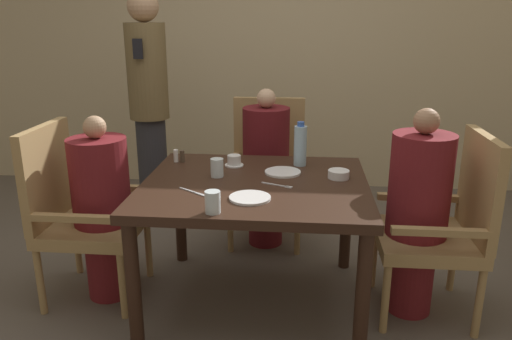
# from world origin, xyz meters

# --- Properties ---
(ground_plane) EXTENTS (16.00, 16.00, 0.00)m
(ground_plane) POSITION_xyz_m (0.00, 0.00, 0.00)
(ground_plane) COLOR #60564C
(wall_back) EXTENTS (8.00, 0.06, 2.80)m
(wall_back) POSITION_xyz_m (0.00, 2.15, 1.40)
(wall_back) COLOR #C6B289
(wall_back) RESTS_ON ground_plane
(dining_table) EXTENTS (1.20, 1.06, 0.72)m
(dining_table) POSITION_xyz_m (0.00, 0.00, 0.64)
(dining_table) COLOR #331E14
(dining_table) RESTS_ON ground_plane
(chair_left_side) EXTENTS (0.53, 0.53, 1.01)m
(chair_left_side) POSITION_xyz_m (-1.01, 0.00, 0.53)
(chair_left_side) COLOR #A88451
(chair_left_side) RESTS_ON ground_plane
(diner_in_left_chair) EXTENTS (0.32, 0.32, 1.07)m
(diner_in_left_chair) POSITION_xyz_m (-0.86, 0.00, 0.55)
(diner_in_left_chair) COLOR maroon
(diner_in_left_chair) RESTS_ON ground_plane
(chair_far_side) EXTENTS (0.53, 0.53, 1.01)m
(chair_far_side) POSITION_xyz_m (0.00, 0.94, 0.53)
(chair_far_side) COLOR #A88451
(chair_far_side) RESTS_ON ground_plane
(diner_in_far_chair) EXTENTS (0.32, 0.32, 1.11)m
(diner_in_far_chair) POSITION_xyz_m (-0.00, 0.79, 0.57)
(diner_in_far_chair) COLOR #5B1419
(diner_in_far_chair) RESTS_ON ground_plane
(chair_right_side) EXTENTS (0.53, 0.53, 1.01)m
(chair_right_side) POSITION_xyz_m (1.01, 0.00, 0.53)
(chair_right_side) COLOR #A88451
(chair_right_side) RESTS_ON ground_plane
(diner_in_right_chair) EXTENTS (0.32, 0.32, 1.14)m
(diner_in_right_chair) POSITION_xyz_m (0.86, 0.00, 0.58)
(diner_in_right_chair) COLOR maroon
(diner_in_right_chair) RESTS_ON ground_plane
(standing_host) EXTENTS (0.30, 0.33, 1.76)m
(standing_host) POSITION_xyz_m (-0.92, 1.16, 0.95)
(standing_host) COLOR #2D2D33
(standing_host) RESTS_ON ground_plane
(plate_main_left) EXTENTS (0.20, 0.20, 0.01)m
(plate_main_left) POSITION_xyz_m (0.00, -0.26, 0.73)
(plate_main_left) COLOR white
(plate_main_left) RESTS_ON dining_table
(plate_main_right) EXTENTS (0.20, 0.20, 0.01)m
(plate_main_right) POSITION_xyz_m (0.14, 0.17, 0.73)
(plate_main_right) COLOR white
(plate_main_right) RESTS_ON dining_table
(teacup_with_saucer) EXTENTS (0.11, 0.11, 0.06)m
(teacup_with_saucer) POSITION_xyz_m (-0.15, 0.29, 0.75)
(teacup_with_saucer) COLOR white
(teacup_with_saucer) RESTS_ON dining_table
(bowl_small) EXTENTS (0.12, 0.12, 0.04)m
(bowl_small) POSITION_xyz_m (0.45, 0.11, 0.75)
(bowl_small) COLOR white
(bowl_small) RESTS_ON dining_table
(water_bottle) EXTENTS (0.08, 0.08, 0.26)m
(water_bottle) POSITION_xyz_m (0.24, 0.34, 0.85)
(water_bottle) COLOR #A3C6DB
(water_bottle) RESTS_ON dining_table
(glass_tall_near) EXTENTS (0.07, 0.07, 0.10)m
(glass_tall_near) POSITION_xyz_m (-0.22, 0.07, 0.78)
(glass_tall_near) COLOR silver
(glass_tall_near) RESTS_ON dining_table
(glass_tall_mid) EXTENTS (0.07, 0.07, 0.10)m
(glass_tall_mid) POSITION_xyz_m (-0.15, -0.45, 0.78)
(glass_tall_mid) COLOR silver
(glass_tall_mid) RESTS_ON dining_table
(salt_shaker) EXTENTS (0.03, 0.03, 0.08)m
(salt_shaker) POSITION_xyz_m (-0.52, 0.34, 0.76)
(salt_shaker) COLOR white
(salt_shaker) RESTS_ON dining_table
(pepper_shaker) EXTENTS (0.03, 0.03, 0.07)m
(pepper_shaker) POSITION_xyz_m (-0.48, 0.34, 0.76)
(pepper_shaker) COLOR #4C3D2D
(pepper_shaker) RESTS_ON dining_table
(fork_beside_plate) EXTENTS (0.17, 0.08, 0.00)m
(fork_beside_plate) POSITION_xyz_m (0.14, -0.06, 0.73)
(fork_beside_plate) COLOR silver
(fork_beside_plate) RESTS_ON dining_table
(knife_beside_plate) EXTENTS (0.16, 0.12, 0.00)m
(knife_beside_plate) POSITION_xyz_m (-0.29, -0.20, 0.73)
(knife_beside_plate) COLOR silver
(knife_beside_plate) RESTS_ON dining_table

